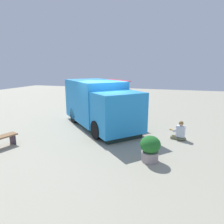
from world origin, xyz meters
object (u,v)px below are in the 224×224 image
object	(u,v)px
planter_flowering_far	(150,148)
person_customer	(180,133)
food_truck	(100,105)
planter_flowering_near	(126,106)

from	to	relation	value
planter_flowering_far	person_customer	bearing A→B (deg)	-111.26
person_customer	food_truck	bearing A→B (deg)	-11.61
person_customer	planter_flowering_near	xyz separation A→B (m)	(3.61, -4.73, 0.09)
person_customer	planter_flowering_near	bearing A→B (deg)	-52.66
person_customer	planter_flowering_near	distance (m)	5.94
person_customer	planter_flowering_near	size ratio (longest dim) A/B	1.13
food_truck	planter_flowering_near	bearing A→B (deg)	-96.59
planter_flowering_near	planter_flowering_far	bearing A→B (deg)	110.11
food_truck	planter_flowering_near	size ratio (longest dim) A/B	7.14
food_truck	planter_flowering_far	world-z (taller)	food_truck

